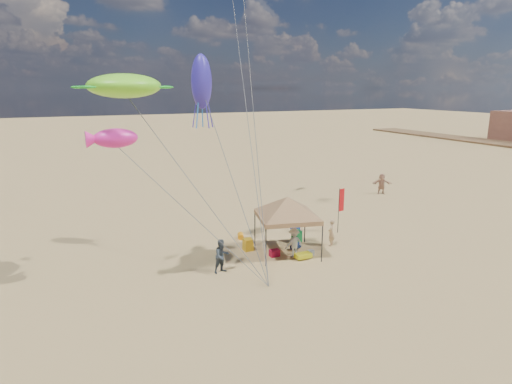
% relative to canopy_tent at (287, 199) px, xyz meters
% --- Properties ---
extents(ground, '(280.00, 280.00, 0.00)m').
position_rel_canopy_tent_xyz_m(ground, '(-2.31, -3.89, -3.17)').
color(ground, tan).
rests_on(ground, ground).
extents(canopy_tent, '(6.01, 6.01, 3.81)m').
position_rel_canopy_tent_xyz_m(canopy_tent, '(0.00, 0.00, 0.00)').
color(canopy_tent, black).
rests_on(canopy_tent, ground).
extents(feather_flag, '(0.45, 0.09, 2.94)m').
position_rel_canopy_tent_xyz_m(feather_flag, '(4.89, 1.78, -1.21)').
color(feather_flag, black).
rests_on(feather_flag, ground).
extents(cooler_red, '(0.54, 0.38, 0.38)m').
position_rel_canopy_tent_xyz_m(cooler_red, '(-0.82, -0.10, -2.98)').
color(cooler_red, '#AE0D2B').
rests_on(cooler_red, ground).
extents(cooler_blue, '(0.54, 0.38, 0.38)m').
position_rel_canopy_tent_xyz_m(cooler_blue, '(2.29, 3.00, -2.98)').
color(cooler_blue, '#13309D').
rests_on(cooler_blue, ground).
extents(bag_navy, '(0.69, 0.54, 0.36)m').
position_rel_canopy_tent_xyz_m(bag_navy, '(0.77, 0.32, -2.99)').
color(bag_navy, '#0E1A3D').
rests_on(bag_navy, ground).
extents(bag_orange, '(0.54, 0.69, 0.36)m').
position_rel_canopy_tent_xyz_m(bag_orange, '(-1.43, 3.31, -2.99)').
color(bag_orange, orange).
rests_on(bag_orange, ground).
extents(chair_green, '(0.50, 0.50, 0.70)m').
position_rel_canopy_tent_xyz_m(chair_green, '(1.49, 1.44, -2.82)').
color(chair_green, '#198B3E').
rests_on(chair_green, ground).
extents(chair_yellow, '(0.50, 0.50, 0.70)m').
position_rel_canopy_tent_xyz_m(chair_yellow, '(-1.79, 1.33, -2.82)').
color(chair_yellow, gold).
rests_on(chair_yellow, ground).
extents(crate_grey, '(0.34, 0.30, 0.28)m').
position_rel_canopy_tent_xyz_m(crate_grey, '(1.10, -0.80, -3.03)').
color(crate_grey, gray).
rests_on(crate_grey, ground).
extents(beach_cart, '(0.90, 0.50, 0.24)m').
position_rel_canopy_tent_xyz_m(beach_cart, '(0.43, -1.09, -2.97)').
color(beach_cart, '#CDCC16').
rests_on(beach_cart, ground).
extents(person_near_a, '(0.70, 0.66, 1.61)m').
position_rel_canopy_tent_xyz_m(person_near_a, '(2.99, 0.00, -2.37)').
color(person_near_a, tan).
rests_on(person_near_a, ground).
extents(person_near_b, '(0.98, 0.84, 1.75)m').
position_rel_canopy_tent_xyz_m(person_near_b, '(-4.19, -0.88, -2.30)').
color(person_near_b, '#323B44').
rests_on(person_near_b, ground).
extents(person_near_c, '(1.10, 0.67, 1.65)m').
position_rel_canopy_tent_xyz_m(person_near_c, '(0.11, -0.61, -2.35)').
color(person_near_c, beige).
rests_on(person_near_c, ground).
extents(person_far_c, '(1.77, 1.22, 1.84)m').
position_rel_canopy_tent_xyz_m(person_far_c, '(14.33, 8.79, -2.25)').
color(person_far_c, tan).
rests_on(person_far_c, ground).
extents(turtle_kite, '(3.43, 2.90, 1.04)m').
position_rel_canopy_tent_xyz_m(turtle_kite, '(-8.29, -0.44, 6.00)').
color(turtle_kite, '#7FFF29').
rests_on(turtle_kite, ground).
extents(fish_kite, '(2.05, 1.42, 0.83)m').
position_rel_canopy_tent_xyz_m(fish_kite, '(-8.86, -0.86, 3.84)').
color(fish_kite, '#FF24A8').
rests_on(fish_kite, ground).
extents(squid_kite, '(1.43, 1.43, 2.85)m').
position_rel_canopy_tent_xyz_m(squid_kite, '(-3.90, 2.54, 6.24)').
color(squid_kite, '#372AB8').
rests_on(squid_kite, ground).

